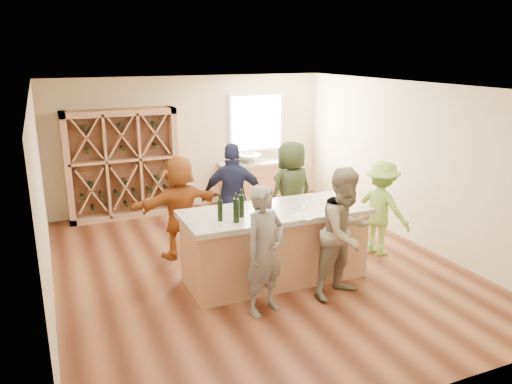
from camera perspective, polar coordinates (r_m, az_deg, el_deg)
name	(u,v)px	position (r m, az deg, el deg)	size (l,w,h in m)	color
floor	(255,268)	(8.08, -0.10, -8.66)	(6.00, 7.00, 0.10)	brown
ceiling	(255,83)	(7.36, -0.11, 12.35)	(6.00, 7.00, 0.10)	white
wall_back	(191,142)	(10.87, -7.49, 5.67)	(6.00, 0.10, 2.80)	beige
wall_front	(411,272)	(4.71, 17.28, -8.74)	(6.00, 0.10, 2.80)	beige
wall_left	(38,204)	(7.02, -23.66, -1.22)	(0.10, 7.00, 2.80)	beige
wall_right	(415,163)	(9.19, 17.71, 3.17)	(0.10, 7.00, 2.80)	beige
window_frame	(256,123)	(11.23, 0.00, 7.94)	(1.30, 0.06, 1.30)	white
window_pane	(257,123)	(11.20, 0.07, 7.92)	(1.18, 0.01, 1.18)	white
wine_rack	(123,164)	(10.36, -15.01, 3.06)	(2.20, 0.45, 2.20)	tan
back_counter_base	(257,183)	(11.21, 0.08, 1.04)	(1.60, 0.58, 0.86)	tan
back_counter_top	(257,163)	(11.10, 0.08, 3.34)	(1.70, 0.62, 0.06)	#B0A690
sink	(248,158)	(11.00, -0.88, 3.87)	(0.54, 0.54, 0.19)	silver
faucet	(245,154)	(11.15, -1.24, 4.34)	(0.02, 0.02, 0.30)	silver
tasting_counter_base	(275,247)	(7.43, 2.15, -6.29)	(2.60, 1.00, 1.00)	tan
tasting_counter_top	(275,212)	(7.24, 2.19, -2.34)	(2.72, 1.12, 0.08)	#B0A690
wine_bottle_a	(220,211)	(6.75, -4.14, -2.12)	(0.07, 0.07, 0.29)	black
wine_bottle_b	(236,211)	(6.66, -2.28, -2.14)	(0.08, 0.08, 0.33)	black
wine_bottle_c	(241,206)	(6.88, -1.68, -1.60)	(0.08, 0.08, 0.32)	black
wine_bottle_d	(258,208)	(6.80, 0.17, -1.80)	(0.08, 0.08, 0.32)	black
wine_glass_a	(270,214)	(6.74, 1.57, -2.55)	(0.07, 0.07, 0.19)	white
wine_glass_b	(303,211)	(6.93, 5.44, -2.19)	(0.06, 0.06, 0.17)	white
wine_glass_c	(337,207)	(7.13, 9.19, -1.76)	(0.07, 0.07, 0.18)	white
wine_glass_e	(342,200)	(7.50, 9.75, -0.93)	(0.06, 0.06, 0.17)	white
tasting_menu_a	(267,221)	(6.75, 1.23, -3.33)	(0.24, 0.33, 0.00)	white
tasting_menu_b	(305,216)	(6.99, 5.59, -2.74)	(0.24, 0.32, 0.00)	white
tasting_menu_c	(342,211)	(7.29, 9.82, -2.12)	(0.23, 0.32, 0.00)	white
person_near_left	(265,251)	(6.38, 1.00, -6.71)	(0.62, 0.46, 1.71)	slate
person_near_right	(345,233)	(6.90, 10.18, -4.64)	(0.89, 0.49, 1.83)	gray
person_server	(381,208)	(8.48, 14.07, -1.81)	(1.03, 0.48, 1.59)	#8CC64C
person_far_mid	(234,197)	(8.40, -2.57, -0.60)	(1.08, 0.55, 1.84)	#191E38
person_far_right	(291,192)	(8.80, 4.04, 0.04)	(0.89, 0.58, 1.81)	#263319
person_far_left	(180,207)	(8.22, -8.68, -1.67)	(1.58, 0.57, 1.70)	#994C19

